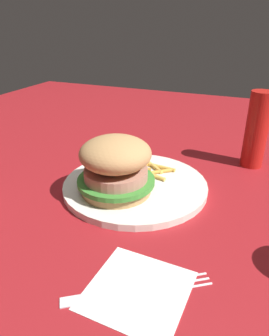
# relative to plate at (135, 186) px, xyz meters

# --- Properties ---
(ground_plane) EXTENTS (1.60, 1.60, 0.00)m
(ground_plane) POSITION_rel_plate_xyz_m (0.00, -0.02, -0.01)
(ground_plane) COLOR maroon
(plate) EXTENTS (0.26, 0.26, 0.01)m
(plate) POSITION_rel_plate_xyz_m (0.00, 0.00, 0.00)
(plate) COLOR silver
(plate) RESTS_ON ground_plane
(sandwich) EXTENTS (0.13, 0.13, 0.10)m
(sandwich) POSITION_rel_plate_xyz_m (-0.04, 0.02, 0.05)
(sandwich) COLOR tan
(sandwich) RESTS_ON plate
(fries_pile) EXTENTS (0.11, 0.11, 0.01)m
(fries_pile) POSITION_rel_plate_xyz_m (0.06, 0.00, 0.01)
(fries_pile) COLOR #E5B251
(fries_pile) RESTS_ON plate
(napkin) EXTENTS (0.12, 0.12, 0.00)m
(napkin) POSITION_rel_plate_xyz_m (-0.21, -0.09, -0.01)
(napkin) COLOR white
(napkin) RESTS_ON ground_plane
(fork) EXTENTS (0.11, 0.15, 0.00)m
(fork) POSITION_rel_plate_xyz_m (-0.21, -0.09, -0.00)
(fork) COLOR silver
(fork) RESTS_ON napkin
(ketchup_bottle) EXTENTS (0.04, 0.04, 0.15)m
(ketchup_bottle) POSITION_rel_plate_xyz_m (0.19, -0.19, 0.07)
(ketchup_bottle) COLOR #B21914
(ketchup_bottle) RESTS_ON ground_plane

